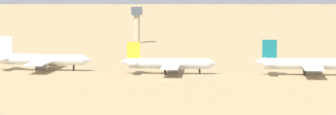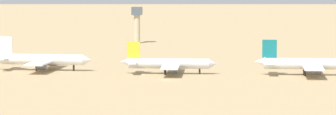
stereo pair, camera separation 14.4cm
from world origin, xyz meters
name	(u,v)px [view 1 (the left image)]	position (x,y,z in m)	size (l,w,h in m)	color
ground	(165,80)	(0.00, 0.00, 0.00)	(4000.00, 4000.00, 0.00)	tan
parked_jet_white_3	(41,59)	(-50.66, 24.90, 4.26)	(39.30, 32.94, 13.00)	white
parked_jet_yellow_4	(168,64)	(-1.01, 18.20, 3.90)	(36.02, 30.25, 11.91)	silver
parked_jet_teal_5	(308,64)	(50.33, 19.11, 4.27)	(39.32, 32.91, 13.02)	white
control_tower	(137,21)	(-31.76, 157.10, 11.41)	(5.20, 5.20, 18.91)	#C6B793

